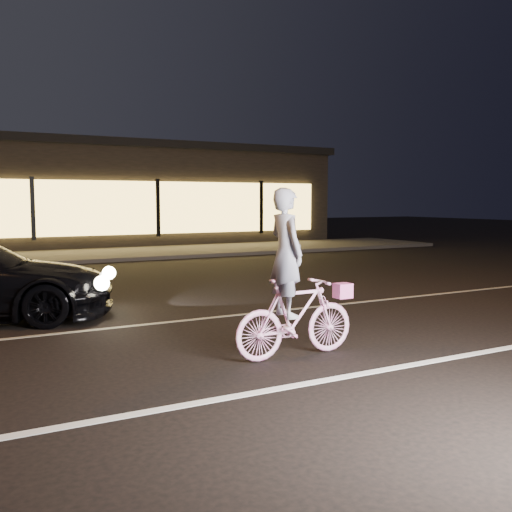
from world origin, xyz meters
TOP-DOWN VIEW (x-y plane):
  - ground at (0.00, 0.00)m, footprint 90.00×90.00m
  - lane_stripe_near at (0.00, -1.50)m, footprint 60.00×0.12m
  - lane_stripe_far at (0.00, 2.00)m, footprint 60.00×0.10m
  - sidewalk at (0.00, 13.00)m, footprint 30.00×4.00m
  - storefront at (0.00, 18.97)m, footprint 25.40×8.42m
  - cyclist at (1.11, -0.58)m, footprint 1.61×0.55m

SIDE VIEW (x-z plane):
  - ground at x=0.00m, z-range 0.00..0.00m
  - lane_stripe_near at x=0.00m, z-range 0.00..0.01m
  - lane_stripe_far at x=0.00m, z-range 0.00..0.01m
  - sidewalk at x=0.00m, z-range 0.00..0.12m
  - cyclist at x=1.11m, z-range -0.29..1.73m
  - storefront at x=0.00m, z-range 0.05..4.25m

